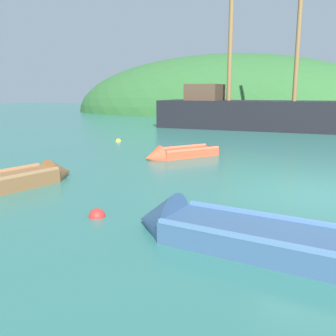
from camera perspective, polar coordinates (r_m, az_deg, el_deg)
ground_plane at (r=9.89m, az=22.18°, el=-3.80°), size 120.00×120.00×0.00m
shore_hill at (r=44.76m, az=8.79°, el=8.28°), size 37.40×20.76×13.26m
sailing_ship at (r=26.09m, az=12.95°, el=7.41°), size 15.69×4.39×11.63m
rowboat_outer_right at (r=14.29m, az=1.43°, el=2.00°), size 2.56×2.91×0.86m
rowboat_center at (r=6.46m, az=7.84°, el=-9.87°), size 3.85×1.78×1.18m
rowboat_portside at (r=10.63m, az=-21.85°, el=-1.97°), size 1.92×3.83×0.91m
buoy_yellow at (r=19.09m, az=-7.55°, el=4.03°), size 0.28×0.28×0.28m
buoy_red at (r=7.75m, az=-10.72°, el=-7.27°), size 0.34×0.34×0.34m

